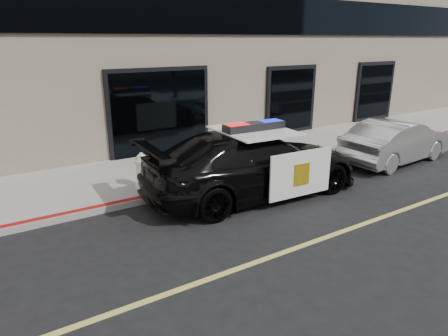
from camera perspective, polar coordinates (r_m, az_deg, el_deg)
ground at (r=8.61m, az=17.27°, el=-8.42°), size 120.00×120.00×0.00m
sidewalk_n at (r=12.33m, az=-1.33°, el=0.83°), size 60.00×3.50×0.15m
police_car at (r=9.80m, az=4.22°, el=0.76°), size 2.88×5.80×1.82m
silver_sedan at (r=13.56m, az=23.40°, el=3.55°), size 1.95×4.27×1.35m
fire_hydrant at (r=10.16m, az=-11.58°, el=-0.43°), size 0.40×0.56×0.88m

